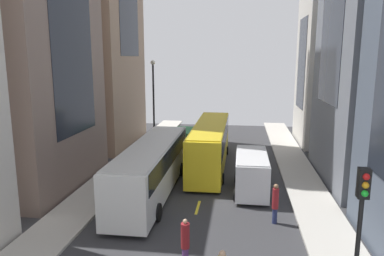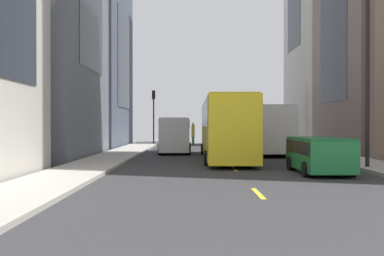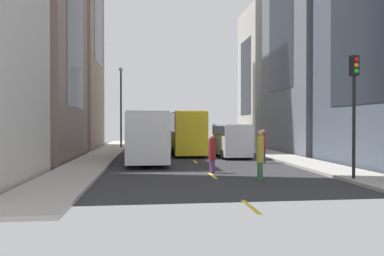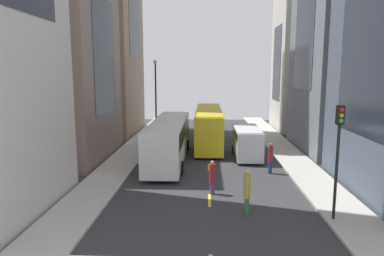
{
  "view_description": "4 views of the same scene",
  "coord_description": "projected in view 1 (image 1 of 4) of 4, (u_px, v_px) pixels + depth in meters",
  "views": [
    {
      "loc": [
        2.37,
        -27.24,
        8.8
      ],
      "look_at": [
        -1.98,
        5.15,
        2.46
      ],
      "focal_mm": 33.98,
      "sensor_mm": 36.0,
      "label": 1
    },
    {
      "loc": [
        1.99,
        26.45,
        2.06
      ],
      "look_at": [
        1.99,
        1.0,
        1.88
      ],
      "focal_mm": 38.84,
      "sensor_mm": 36.0,
      "label": 2
    },
    {
      "loc": [
        -3.17,
        -32.29,
        2.61
      ],
      "look_at": [
        0.86,
        2.24,
        2.21
      ],
      "focal_mm": 34.71,
      "sensor_mm": 36.0,
      "label": 3
    },
    {
      "loc": [
        -0.2,
        -32.98,
        7.17
      ],
      "look_at": [
        -1.67,
        2.01,
        1.58
      ],
      "focal_mm": 32.81,
      "sensor_mm": 36.0,
      "label": 4
    }
  ],
  "objects": [
    {
      "name": "pedestrian_crossing_mid",
      "position": [
        275.0,
        202.0,
        19.39
      ],
      "size": [
        0.34,
        0.34,
        2.23
      ],
      "rotation": [
        0.0,
        0.0,
        1.66
      ],
      "color": "navy",
      "rests_on": "ground"
    },
    {
      "name": "lane_stripe_6",
      "position": [
        222.0,
        124.0,
        48.92
      ],
      "size": [
        0.16,
        2.0,
        0.01
      ],
      "primitive_type": "cube",
      "color": "yellow",
      "rests_on": "ground"
    },
    {
      "name": "ground_plane",
      "position": [
        208.0,
        172.0,
        28.49
      ],
      "size": [
        40.57,
        40.57,
        0.0
      ],
      "primitive_type": "plane",
      "color": "#333335"
    },
    {
      "name": "lane_stripe_5",
      "position": [
        219.0,
        135.0,
        42.11
      ],
      "size": [
        0.16,
        2.0,
        0.01
      ],
      "primitive_type": "cube",
      "color": "yellow",
      "rests_on": "ground"
    },
    {
      "name": "streetcar_yellow",
      "position": [
        210.0,
        141.0,
        29.43
      ],
      "size": [
        2.7,
        12.78,
        3.59
      ],
      "color": "yellow",
      "rests_on": "ground"
    },
    {
      "name": "building_east_2",
      "position": [
        350.0,
        64.0,
        36.4
      ],
      "size": [
        9.51,
        8.16,
        16.44
      ],
      "color": "beige",
      "rests_on": "ground"
    },
    {
      "name": "building_west_1",
      "position": [
        28.0,
        64.0,
        24.11
      ],
      "size": [
        6.44,
        10.45,
        16.83
      ],
      "color": "#7A665B",
      "rests_on": "ground"
    },
    {
      "name": "pedestrian_crossing_near",
      "position": [
        185.0,
        240.0,
        15.64
      ],
      "size": [
        0.38,
        0.38,
        2.04
      ],
      "rotation": [
        0.0,
        0.0,
        5.95
      ],
      "color": "#593372",
      "rests_on": "ground"
    },
    {
      "name": "delivery_van_white",
      "position": [
        252.0,
        170.0,
        23.93
      ],
      "size": [
        2.25,
        5.36,
        2.58
      ],
      "color": "white",
      "rests_on": "ground"
    },
    {
      "name": "city_bus_white",
      "position": [
        152.0,
        164.0,
        23.52
      ],
      "size": [
        2.81,
        12.66,
        3.35
      ],
      "color": "silver",
      "rests_on": "ground"
    },
    {
      "name": "lane_stripe_3",
      "position": [
        208.0,
        172.0,
        28.49
      ],
      "size": [
        0.16,
        2.0,
        0.01
      ],
      "primitive_type": "cube",
      "color": "yellow",
      "rests_on": "ground"
    },
    {
      "name": "sidewalk_west",
      "position": [
        123.0,
        167.0,
        29.38
      ],
      "size": [
        2.7,
        44.0,
        0.15
      ],
      "primitive_type": "cube",
      "color": "#B2ADA3",
      "rests_on": "ground"
    },
    {
      "name": "sidewalk_east",
      "position": [
        299.0,
        174.0,
        27.57
      ],
      "size": [
        2.7,
        44.0,
        0.15
      ],
      "primitive_type": "cube",
      "color": "#B2ADA3",
      "rests_on": "ground"
    },
    {
      "name": "traffic_light_near_corner",
      "position": [
        360.0,
        222.0,
        10.77
      ],
      "size": [
        0.32,
        0.44,
        5.51
      ],
      "color": "black",
      "rests_on": "ground"
    },
    {
      "name": "streetlamp_near",
      "position": [
        153.0,
        95.0,
        35.48
      ],
      "size": [
        0.44,
        0.44,
        8.42
      ],
      "color": "black",
      "rests_on": "ground"
    },
    {
      "name": "lane_stripe_2",
      "position": [
        198.0,
        207.0,
        21.67
      ],
      "size": [
        0.16,
        2.0,
        0.01
      ],
      "primitive_type": "cube",
      "color": "yellow",
      "rests_on": "ground"
    },
    {
      "name": "lane_stripe_4",
      "position": [
        215.0,
        150.0,
        35.3
      ],
      "size": [
        0.16,
        2.0,
        0.01
      ],
      "primitive_type": "cube",
      "color": "yellow",
      "rests_on": "ground"
    },
    {
      "name": "car_green_0",
      "position": [
        183.0,
        136.0,
        37.27
      ],
      "size": [
        2.05,
        4.17,
        1.53
      ],
      "color": "#1E7238",
      "rests_on": "ground"
    }
  ]
}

